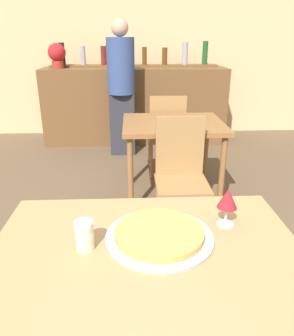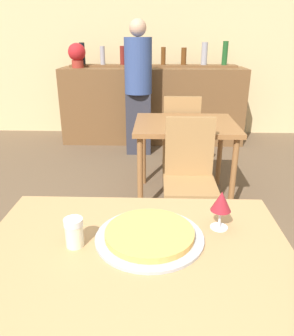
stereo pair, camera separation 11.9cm
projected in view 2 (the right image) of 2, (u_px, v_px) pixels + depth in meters
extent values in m
cube|color=#D1B784|center=(154.00, 42.00, 4.94)|extent=(8.00, 0.05, 2.80)
cube|color=#A87F51|center=(135.00, 257.00, 1.16)|extent=(1.13, 0.84, 0.04)
cylinder|color=#A87F51|center=(41.00, 272.00, 1.65)|extent=(0.05, 0.05, 0.72)
cylinder|color=#A87F51|center=(243.00, 277.00, 1.62)|extent=(0.05, 0.05, 0.72)
cube|color=brown|center=(185.00, 125.00, 2.95)|extent=(0.91, 0.77, 0.04)
cylinder|color=brown|center=(140.00, 177.00, 2.80)|extent=(0.05, 0.05, 0.71)
cylinder|color=brown|center=(233.00, 178.00, 2.77)|extent=(0.05, 0.05, 0.71)
cylinder|color=brown|center=(143.00, 152.00, 3.40)|extent=(0.05, 0.05, 0.71)
cylinder|color=brown|center=(220.00, 153.00, 3.38)|extent=(0.05, 0.05, 0.71)
cube|color=brown|center=(153.00, 105.00, 4.79)|extent=(2.60, 0.56, 1.06)
cube|color=brown|center=(153.00, 66.00, 4.72)|extent=(2.39, 0.24, 0.03)
cylinder|color=black|center=(82.00, 54.00, 4.69)|extent=(0.08, 0.08, 0.30)
cylinder|color=#9999A3|center=(103.00, 55.00, 4.69)|extent=(0.07, 0.07, 0.25)
cylinder|color=maroon|center=(123.00, 55.00, 4.68)|extent=(0.08, 0.08, 0.25)
cylinder|color=#1E5123|center=(143.00, 54.00, 4.66)|extent=(0.07, 0.07, 0.30)
cylinder|color=#5B3314|center=(163.00, 56.00, 4.66)|extent=(0.07, 0.07, 0.24)
cylinder|color=#5B3314|center=(184.00, 56.00, 4.66)|extent=(0.08, 0.08, 0.23)
cylinder|color=#9999A3|center=(204.00, 54.00, 4.64)|extent=(0.09, 0.09, 0.30)
cylinder|color=#1E5123|center=(225.00, 53.00, 4.62)|extent=(0.08, 0.08, 0.32)
cube|color=olive|center=(190.00, 186.00, 2.48)|extent=(0.40, 0.40, 0.04)
cube|color=olive|center=(190.00, 147.00, 2.55)|extent=(0.38, 0.04, 0.47)
cylinder|color=olive|center=(167.00, 223.00, 2.41)|extent=(0.03, 0.03, 0.40)
cylinder|color=olive|center=(214.00, 223.00, 2.39)|extent=(0.03, 0.03, 0.40)
cylinder|color=olive|center=(166.00, 201.00, 2.72)|extent=(0.03, 0.03, 0.40)
cylinder|color=olive|center=(207.00, 202.00, 2.71)|extent=(0.03, 0.03, 0.40)
cube|color=olive|center=(180.00, 138.00, 3.66)|extent=(0.40, 0.40, 0.04)
cube|color=olive|center=(182.00, 120.00, 3.39)|extent=(0.38, 0.04, 0.47)
cylinder|color=olive|center=(193.00, 152.00, 3.89)|extent=(0.03, 0.03, 0.40)
cylinder|color=olive|center=(164.00, 151.00, 3.90)|extent=(0.03, 0.03, 0.40)
cylinder|color=olive|center=(196.00, 162.00, 3.58)|extent=(0.03, 0.03, 0.40)
cylinder|color=olive|center=(165.00, 161.00, 3.59)|extent=(0.03, 0.03, 0.40)
cylinder|color=#A3A3A8|center=(150.00, 237.00, 1.23)|extent=(0.41, 0.41, 0.01)
cylinder|color=gold|center=(150.00, 233.00, 1.22)|extent=(0.33, 0.33, 0.02)
cylinder|color=beige|center=(74.00, 235.00, 1.18)|extent=(0.07, 0.07, 0.09)
cylinder|color=silver|center=(73.00, 222.00, 1.16)|extent=(0.07, 0.07, 0.02)
cube|color=#2D2D38|center=(139.00, 124.00, 4.31)|extent=(0.32, 0.18, 0.80)
cylinder|color=#33477F|center=(138.00, 66.00, 4.04)|extent=(0.34, 0.34, 0.67)
sphere|color=tan|center=(138.00, 28.00, 3.87)|extent=(0.21, 0.21, 0.21)
cylinder|color=silver|center=(219.00, 227.00, 1.30)|extent=(0.07, 0.07, 0.00)
cylinder|color=silver|center=(220.00, 219.00, 1.29)|extent=(0.01, 0.01, 0.07)
cone|color=maroon|center=(221.00, 201.00, 1.26)|extent=(0.08, 0.08, 0.08)
cylinder|color=maroon|center=(78.00, 64.00, 4.56)|extent=(0.16, 0.16, 0.10)
sphere|color=red|center=(77.00, 52.00, 4.50)|extent=(0.24, 0.24, 0.24)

